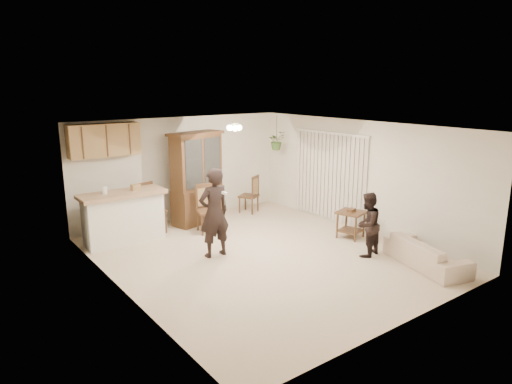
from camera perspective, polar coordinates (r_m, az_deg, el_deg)
floor at (r=9.00m, az=0.71°, el=-7.94°), size 6.50×6.50×0.00m
ceiling at (r=8.42m, az=0.76°, el=8.12°), size 5.50×6.50×0.02m
wall_back at (r=11.32m, az=-9.29°, el=2.93°), size 5.50×0.02×2.50m
wall_front at (r=6.45m, az=18.60°, el=-5.63°), size 5.50×0.02×2.50m
wall_left at (r=7.35m, az=-16.61°, el=-3.18°), size 0.02×6.50×2.50m
wall_right at (r=10.48m, az=12.79°, el=1.93°), size 0.02×6.50×2.50m
breakfast_bar at (r=9.97m, az=-16.19°, el=-3.30°), size 1.60×0.55×1.00m
bar_top at (r=9.83m, az=-16.39°, el=-0.23°), size 1.75×0.70×0.08m
upper_cabinets at (r=10.31m, az=-18.45°, el=6.18°), size 1.50×0.34×0.70m
vertical_blinds at (r=11.08m, az=9.10°, el=1.91°), size 0.06×2.30×2.10m
ceiling_fixture at (r=9.52m, az=-2.70°, el=8.11°), size 0.36×0.36×0.20m
hanging_plant at (r=11.78m, az=2.58°, el=6.44°), size 0.43×0.37×0.48m
plant_cord at (r=11.74m, az=2.60°, el=8.02°), size 0.01×0.01×0.65m
sofa at (r=8.94m, az=20.56°, el=-6.49°), size 1.24×2.01×0.73m
adult at (r=8.74m, az=-5.25°, el=-2.42°), size 0.67×0.45×1.80m
child at (r=9.04m, az=13.75°, el=-3.71°), size 0.74×0.63×1.35m
china_hutch at (r=10.91m, az=-7.39°, el=1.67°), size 1.47×0.85×2.18m
side_table at (r=10.12m, az=11.75°, el=-3.94°), size 0.66×0.66×0.65m
chair_bar at (r=10.43m, az=-12.87°, el=-3.39°), size 0.61×0.61×1.14m
chair_hutch_left at (r=10.34m, az=-5.97°, el=-3.36°), size 0.58×0.58×1.08m
chair_hutch_right at (r=11.86m, az=-0.91°, el=-1.24°), size 0.59×0.59×0.98m
controller_adult at (r=8.29m, az=-3.91°, el=-0.16°), size 0.05×0.15×0.05m
controller_child at (r=8.88m, az=15.45°, el=-3.45°), size 0.05×0.11×0.03m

